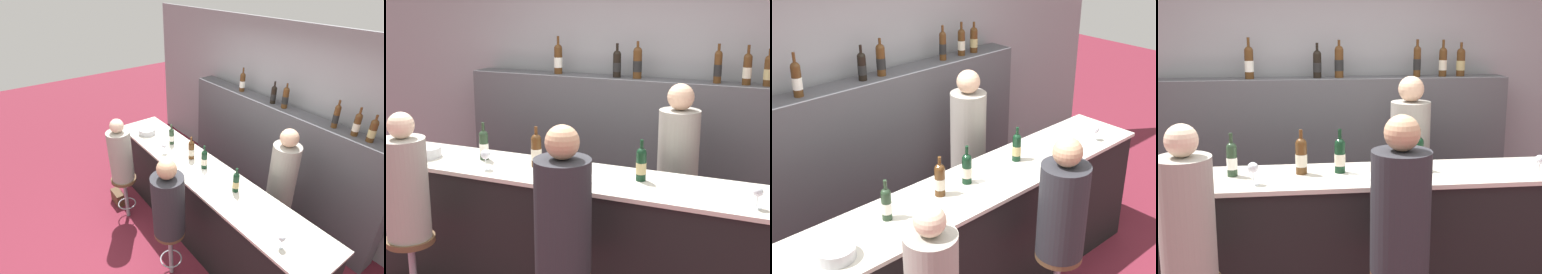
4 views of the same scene
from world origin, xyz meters
TOP-DOWN VIEW (x-y plane):
  - wall_back at (0.00, 1.77)m, footprint 6.40×0.05m
  - bar_counter at (0.00, 0.28)m, footprint 3.33×0.61m
  - back_bar_cabinet at (0.00, 1.55)m, footprint 3.13×0.28m
  - wine_bottle_counter_0 at (-0.76, 0.34)m, footprint 0.07×0.07m
  - wine_bottle_counter_1 at (-0.31, 0.34)m, footprint 0.08×0.08m
  - wine_bottle_counter_2 at (-0.05, 0.34)m, footprint 0.07×0.07m
  - wine_bottle_counter_3 at (0.49, 0.34)m, footprint 0.07×0.07m
  - wine_bottle_backbar_0 at (-0.70, 1.55)m, footprint 0.08×0.08m
  - wine_bottle_backbar_1 at (-0.12, 1.55)m, footprint 0.07×0.07m
  - wine_bottle_backbar_2 at (0.07, 1.55)m, footprint 0.08×0.08m
  - wine_bottle_backbar_3 at (0.77, 1.55)m, footprint 0.07×0.07m
  - wine_bottle_backbar_4 at (1.00, 1.55)m, footprint 0.07×0.07m
  - wine_bottle_backbar_5 at (1.17, 1.55)m, footprint 0.08×0.08m
  - wine_glass_0 at (-0.61, 0.13)m, footprint 0.07×0.07m
  - wine_glass_1 at (1.26, 0.13)m, footprint 0.06×0.06m
  - tasting_menu at (0.11, 0.16)m, footprint 0.21×0.30m
  - guest_seated_left at (-0.94, -0.34)m, footprint 0.30×0.30m
  - guest_seated_right at (0.22, -0.34)m, footprint 0.34×0.34m
  - bartender at (0.59, 1.01)m, footprint 0.32×0.32m

SIDE VIEW (x-z plane):
  - bar_counter at x=0.00m, z-range 0.00..1.06m
  - bartender at x=0.59m, z-range -0.06..1.58m
  - back_bar_cabinet at x=0.00m, z-range 0.00..1.58m
  - guest_seated_left at x=-0.94m, z-range 0.62..1.49m
  - guest_seated_right at x=0.22m, z-range 0.61..1.51m
  - tasting_menu at x=0.11m, z-range 1.06..1.07m
  - wine_glass_1 at x=1.26m, z-range 1.09..1.22m
  - wine_glass_0 at x=-0.61m, z-range 1.09..1.24m
  - wine_bottle_counter_0 at x=-0.76m, z-range 1.04..1.32m
  - wine_bottle_counter_3 at x=0.49m, z-range 1.04..1.32m
  - wine_bottle_counter_2 at x=-0.05m, z-range 1.03..1.33m
  - wine_bottle_counter_1 at x=-0.31m, z-range 1.04..1.34m
  - wall_back at x=0.00m, z-range 0.00..2.60m
  - wine_bottle_backbar_1 at x=-0.12m, z-range 1.55..1.85m
  - wine_bottle_backbar_5 at x=1.17m, z-range 1.55..1.85m
  - wine_bottle_backbar_4 at x=1.00m, z-range 1.55..1.87m
  - wine_bottle_backbar_3 at x=0.77m, z-range 1.55..1.88m
  - wine_bottle_backbar_0 at x=-0.70m, z-range 1.54..1.89m
  - wine_bottle_backbar_2 at x=0.07m, z-range 1.55..1.88m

